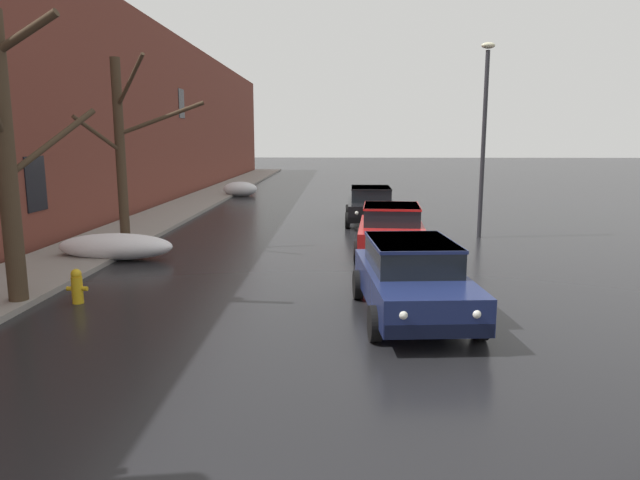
% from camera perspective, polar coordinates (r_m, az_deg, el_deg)
% --- Properties ---
extents(left_sidewalk_slab, '(2.59, 80.00, 0.13)m').
position_cam_1_polar(left_sidewalk_slab, '(21.89, -17.77, 1.17)').
color(left_sidewalk_slab, gray).
rests_on(left_sidewalk_slab, ground).
extents(brick_townhouse_facade, '(0.63, 80.00, 8.88)m').
position_cam_1_polar(brick_townhouse_facade, '(22.35, -22.83, 12.30)').
color(brick_townhouse_facade, brown).
rests_on(brick_townhouse_facade, ground).
extents(snow_bank_near_corner_left, '(1.95, 1.24, 0.85)m').
position_cam_1_polar(snow_bank_near_corner_left, '(33.30, -7.95, 5.06)').
color(snow_bank_near_corner_left, white).
rests_on(snow_bank_near_corner_left, ground).
extents(snow_bank_mid_block_left, '(3.14, 1.26, 0.72)m').
position_cam_1_polar(snow_bank_mid_block_left, '(16.61, -19.81, -0.64)').
color(snow_bank_mid_block_left, white).
rests_on(snow_bank_mid_block_left, ground).
extents(bare_tree_second_along_sidewalk, '(3.05, 3.25, 5.78)m').
position_cam_1_polar(bare_tree_second_along_sidewalk, '(12.41, -29.07, 8.17)').
color(bare_tree_second_along_sidewalk, '#423323').
rests_on(bare_tree_second_along_sidewalk, ground).
extents(bare_tree_mid_block, '(3.14, 1.96, 5.54)m').
position_cam_1_polar(bare_tree_mid_block, '(17.57, -19.12, 8.55)').
color(bare_tree_mid_block, '#423323').
rests_on(bare_tree_mid_block, ground).
extents(sedan_darkblue_approaching_near_lane, '(2.16, 4.22, 1.42)m').
position_cam_1_polar(sedan_darkblue_approaching_near_lane, '(10.71, 9.22, -3.66)').
color(sedan_darkblue_approaching_near_lane, navy).
rests_on(sedan_darkblue_approaching_near_lane, ground).
extents(sedan_red_parked_kerbside_close, '(2.21, 3.97, 1.42)m').
position_cam_1_polar(sedan_red_parked_kerbside_close, '(16.30, 7.15, 1.11)').
color(sedan_red_parked_kerbside_close, red).
rests_on(sedan_red_parked_kerbside_close, ground).
extents(sedan_black_parked_kerbside_mid, '(2.03, 4.21, 1.42)m').
position_cam_1_polar(sedan_black_parked_kerbside_mid, '(22.38, 5.09, 3.58)').
color(sedan_black_parked_kerbside_mid, black).
rests_on(sedan_black_parked_kerbside_mid, ground).
extents(fire_hydrant, '(0.42, 0.22, 0.71)m').
position_cam_1_polar(fire_hydrant, '(12.48, -23.15, -4.26)').
color(fire_hydrant, gold).
rests_on(fire_hydrant, ground).
extents(street_lamp_post, '(0.44, 0.24, 6.30)m').
position_cam_1_polar(street_lamp_post, '(19.65, 16.10, 10.39)').
color(street_lamp_post, '#28282D').
rests_on(street_lamp_post, ground).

